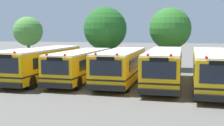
{
  "coord_description": "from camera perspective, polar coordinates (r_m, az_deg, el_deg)",
  "views": [
    {
      "loc": [
        4.92,
        -21.7,
        4.07
      ],
      "look_at": [
        -0.64,
        0.0,
        1.6
      ],
      "focal_mm": 46.36,
      "sensor_mm": 36.0,
      "label": 1
    }
  ],
  "objects": [
    {
      "name": "tree_0",
      "position": [
        36.37,
        -16.15,
        5.98
      ],
      "size": [
        3.51,
        3.51,
        5.82
      ],
      "color": "#4C3823",
      "rests_on": "ground_plane"
    },
    {
      "name": "school_bus_2",
      "position": [
        23.53,
        -6.16,
        -0.32
      ],
      "size": [
        2.53,
        9.65,
        2.61
      ],
      "rotation": [
        0.0,
        0.0,
        3.13
      ],
      "color": "#EAA80C",
      "rests_on": "ground_plane"
    },
    {
      "name": "school_bus_0",
      "position": [
        26.39,
        -20.09,
        -0.07
      ],
      "size": [
        2.79,
        10.02,
        2.5
      ],
      "rotation": [
        0.0,
        0.0,
        3.11
      ],
      "color": "yellow",
      "rests_on": "ground_plane"
    },
    {
      "name": "tree_1",
      "position": [
        31.08,
        -1.44,
        6.75
      ],
      "size": [
        4.64,
        4.64,
        6.66
      ],
      "color": "#4C3823",
      "rests_on": "ground_plane"
    },
    {
      "name": "school_bus_3",
      "position": [
        22.54,
        1.79,
        -0.45
      ],
      "size": [
        2.66,
        9.45,
        2.71
      ],
      "rotation": [
        0.0,
        0.0,
        3.15
      ],
      "color": "#EAA80C",
      "rests_on": "ground_plane"
    },
    {
      "name": "school_bus_5",
      "position": [
        21.73,
        19.13,
        -0.97
      ],
      "size": [
        2.72,
        11.43,
        2.76
      ],
      "rotation": [
        0.0,
        0.0,
        3.13
      ],
      "color": "yellow",
      "rests_on": "ground_plane"
    },
    {
      "name": "school_bus_1",
      "position": [
        24.75,
        -13.49,
        0.06
      ],
      "size": [
        2.67,
        10.67,
        2.77
      ],
      "rotation": [
        0.0,
        0.0,
        3.13
      ],
      "color": "#EAA80C",
      "rests_on": "ground_plane"
    },
    {
      "name": "tree_2",
      "position": [
        30.98,
        11.52,
        6.58
      ],
      "size": [
        4.36,
        4.36,
        6.52
      ],
      "color": "#4C3823",
      "rests_on": "ground_plane"
    },
    {
      "name": "school_bus_4",
      "position": [
        22.1,
        10.26,
        -0.59
      ],
      "size": [
        2.59,
        10.57,
        2.78
      ],
      "rotation": [
        0.0,
        0.0,
        3.15
      ],
      "color": "#EAA80C",
      "rests_on": "ground_plane"
    },
    {
      "name": "ground_plane",
      "position": [
        22.62,
        1.57,
        -4.08
      ],
      "size": [
        160.0,
        160.0,
        0.0
      ],
      "primitive_type": "plane",
      "color": "#595651"
    }
  ]
}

